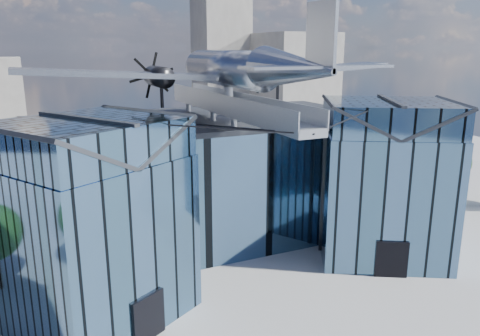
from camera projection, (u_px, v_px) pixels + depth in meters
name	position (u px, v px, depth m)	size (l,w,h in m)	color
ground_plane	(252.00, 273.00, 32.95)	(120.00, 120.00, 0.00)	gray
museum	(220.00, 177.00, 36.68)	(32.88, 24.50, 17.60)	#436789
bg_towers	(122.00, 82.00, 75.39)	(77.00, 24.50, 26.00)	gray
tree_side_e	(452.00, 163.00, 47.85)	(4.22, 4.22, 5.94)	#382516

